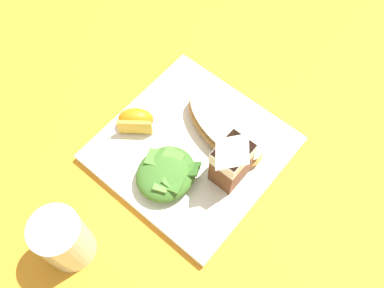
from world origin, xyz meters
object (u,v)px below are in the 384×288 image
cheesy_pizza_bread (225,127)px  green_salad_pile (166,174)px  milk_carton (231,161)px  white_plate (192,149)px  orange_wedge_front (136,120)px  drinking_clear_cup (64,240)px

cheesy_pizza_bread → green_salad_pile: green_salad_pile is taller
milk_carton → white_plate: bearing=-92.6°
cheesy_pizza_bread → green_salad_pile: (0.13, -0.02, 0.00)m
orange_wedge_front → drinking_clear_cup: size_ratio=0.64×
green_salad_pile → drinking_clear_cup: size_ratio=0.92×
orange_wedge_front → milk_carton: bearing=98.5°
milk_carton → orange_wedge_front: (0.03, -0.18, -0.04)m
cheesy_pizza_bread → milk_carton: milk_carton is taller
drinking_clear_cup → milk_carton: bearing=155.5°
white_plate → green_salad_pile: (0.07, 0.01, 0.03)m
cheesy_pizza_bread → green_salad_pile: size_ratio=1.83×
white_plate → milk_carton: milk_carton is taller
cheesy_pizza_bread → orange_wedge_front: size_ratio=2.64×
orange_wedge_front → drinking_clear_cup: 0.23m
milk_carton → green_salad_pile: bearing=-47.2°
milk_carton → orange_wedge_front: size_ratio=1.58×
green_salad_pile → milk_carton: size_ratio=0.91×
green_salad_pile → milk_carton: 0.11m
white_plate → green_salad_pile: size_ratio=2.80×
orange_wedge_front → drinking_clear_cup: (0.22, 0.07, 0.02)m
white_plate → drinking_clear_cup: (0.25, -0.03, 0.05)m
milk_carton → drinking_clear_cup: 0.27m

